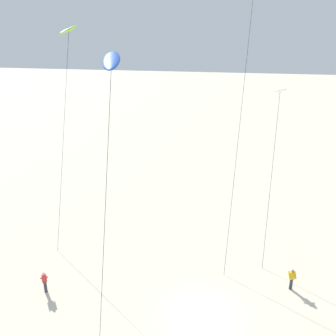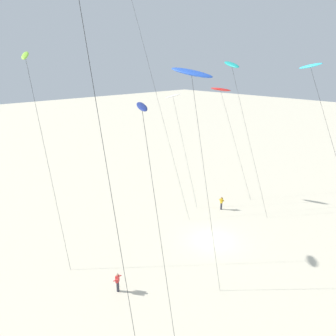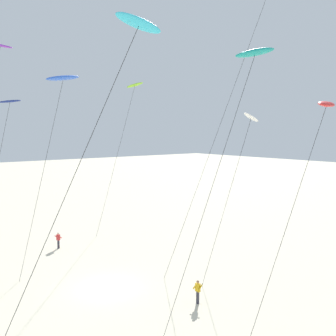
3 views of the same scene
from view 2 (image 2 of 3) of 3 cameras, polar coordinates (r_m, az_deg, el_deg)
The scene contains 10 objects.
ground_plane at distance 32.43m, azimuth 8.28°, elevation -12.98°, with size 260.00×260.00×0.00m, color beige.
kite_red at distance 42.74m, azimuth 9.67°, elevation 13.95°, with size 1.57×7.80×13.98m.
kite_cyan at distance 34.22m, azimuth 24.83°, elevation 16.33°, with size 1.26×8.98×17.14m.
kite_teal at distance 38.21m, azimuth 11.66°, elevation 17.92°, with size 1.65×8.29×17.32m.
kite_white at distance 38.59m, azimuth 0.99°, elevation 12.76°, with size 1.03×6.12×13.53m.
kite_lime at distance 28.94m, azimuth -24.65°, elevation 17.65°, with size 1.42×6.19×18.02m.
kite_navy at distance 16.95m, azimuth -4.65°, elevation 9.93°, with size 1.34×4.25×14.98m.
kite_blue at distance 23.16m, azimuth 4.37°, elevation 16.87°, with size 1.84×5.68×16.84m.
kite_flyer_nearest at distance 38.31m, azimuth 9.79°, elevation -6.31°, with size 0.57×0.55×1.67m.
kite_flyer_middle at distance 25.88m, azimuth -9.26°, elevation -19.93°, with size 0.71×0.70×1.67m.
Camera 2 is at (-21.92, -16.81, 16.99)m, focal length 33.17 mm.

